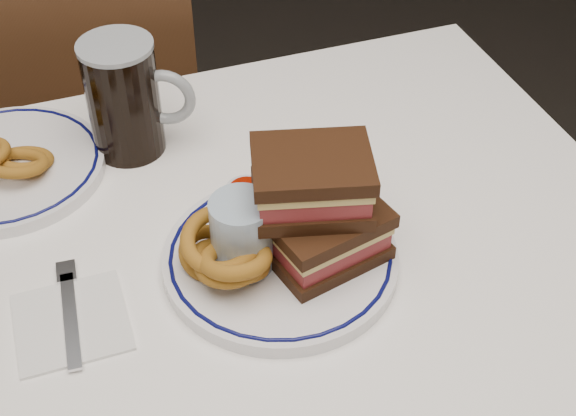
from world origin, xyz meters
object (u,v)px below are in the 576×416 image
object	(u,v)px
main_plate	(280,258)
reuben_sandwich	(318,207)
chair_far	(78,111)
beer_mug	(126,97)
far_plate	(6,167)

from	to	relation	value
main_plate	reuben_sandwich	xyz separation A→B (m)	(0.04, -0.01, 0.07)
reuben_sandwich	chair_far	bearing A→B (deg)	105.76
beer_mug	main_plate	bearing A→B (deg)	-67.20
main_plate	reuben_sandwich	world-z (taller)	reuben_sandwich
main_plate	chair_far	bearing A→B (deg)	102.81
reuben_sandwich	beer_mug	xyz separation A→B (m)	(-0.16, 0.29, -0.00)
far_plate	chair_far	bearing A→B (deg)	74.87
main_plate	reuben_sandwich	bearing A→B (deg)	-11.17
reuben_sandwich	far_plate	size ratio (longest dim) A/B	0.62
chair_far	reuben_sandwich	world-z (taller)	chair_far
chair_far	main_plate	xyz separation A→B (m)	(0.17, -0.73, 0.24)
reuben_sandwich	far_plate	distance (m)	0.44
beer_mug	far_plate	size ratio (longest dim) A/B	0.63
beer_mug	far_plate	bearing A→B (deg)	179.52
chair_far	reuben_sandwich	xyz separation A→B (m)	(0.21, -0.73, 0.31)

